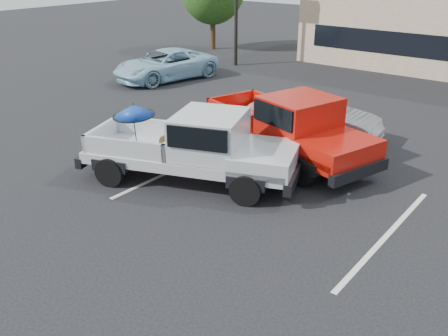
{
  "coord_description": "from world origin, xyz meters",
  "views": [
    {
      "loc": [
        5.91,
        -7.39,
        5.58
      ],
      "look_at": [
        -0.14,
        0.36,
        1.3
      ],
      "focal_mm": 40.0,
      "sensor_mm": 36.0,
      "label": 1
    }
  ],
  "objects_px": {
    "red_pickup": "(294,126)",
    "blue_suv": "(165,65)",
    "silver_sedan": "(315,117)",
    "silver_pickup": "(201,144)"
  },
  "relations": [
    {
      "from": "red_pickup",
      "to": "silver_sedan",
      "type": "distance_m",
      "value": 2.19
    },
    {
      "from": "silver_pickup",
      "to": "red_pickup",
      "type": "relative_size",
      "value": 0.97
    },
    {
      "from": "silver_pickup",
      "to": "blue_suv",
      "type": "height_order",
      "value": "silver_pickup"
    },
    {
      "from": "red_pickup",
      "to": "blue_suv",
      "type": "xyz_separation_m",
      "value": [
        -9.87,
        4.95,
        -0.36
      ]
    },
    {
      "from": "red_pickup",
      "to": "silver_sedan",
      "type": "xyz_separation_m",
      "value": [
        -0.46,
        2.11,
        -0.36
      ]
    },
    {
      "from": "red_pickup",
      "to": "silver_sedan",
      "type": "bearing_deg",
      "value": 118.88
    },
    {
      "from": "red_pickup",
      "to": "silver_pickup",
      "type": "bearing_deg",
      "value": -95.94
    },
    {
      "from": "silver_pickup",
      "to": "blue_suv",
      "type": "bearing_deg",
      "value": 117.83
    },
    {
      "from": "red_pickup",
      "to": "blue_suv",
      "type": "height_order",
      "value": "red_pickup"
    },
    {
      "from": "silver_sedan",
      "to": "blue_suv",
      "type": "bearing_deg",
      "value": 66.63
    }
  ]
}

